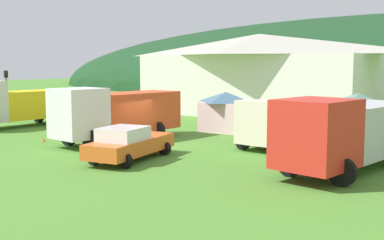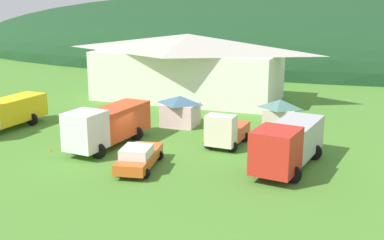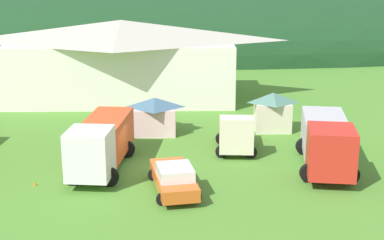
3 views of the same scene
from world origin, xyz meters
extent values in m
plane|color=#4C842D|center=(0.00, 0.00, 0.00)|extent=(200.00, 200.00, 0.00)
ellipsoid|color=#193D1E|center=(0.00, 62.64, 0.00)|extent=(145.32, 60.00, 24.67)
cube|color=white|center=(-3.12, 18.45, 2.68)|extent=(19.95, 9.52, 5.36)
pyramid|color=#B7B2A3|center=(-3.12, 18.45, 6.30)|extent=(21.55, 10.28, 1.88)
cube|color=beige|center=(9.05, 7.70, 1.08)|extent=(2.60, 2.02, 2.16)
pyramid|color=#4C7A6B|center=(9.05, 7.70, 2.54)|extent=(2.80, 2.18, 0.76)
cube|color=beige|center=(0.32, 7.23, 1.00)|extent=(2.98, 2.55, 2.00)
pyramid|color=#42667F|center=(0.32, 7.23, 2.35)|extent=(3.22, 2.76, 0.70)
cube|color=yellow|center=(-13.25, 1.99, 1.57)|extent=(2.80, 5.91, 2.04)
cylinder|color=black|center=(-12.15, 2.77, 0.55)|extent=(1.10, 0.30, 1.10)
cylinder|color=black|center=(-14.22, 2.93, 0.55)|extent=(1.10, 0.30, 1.10)
cube|color=white|center=(-2.89, -2.98, 1.91)|extent=(2.64, 2.80, 2.72)
cube|color=black|center=(-2.90, -3.11, 2.51)|extent=(1.49, 2.17, 0.87)
cube|color=#E04C23|center=(-2.45, 1.11, 1.71)|extent=(2.97, 5.89, 2.32)
cylinder|color=black|center=(-1.85, -3.09, 0.55)|extent=(1.10, 0.30, 1.10)
cylinder|color=black|center=(-3.93, -2.87, 0.55)|extent=(1.10, 0.30, 1.10)
cylinder|color=black|center=(-1.33, 1.85, 0.55)|extent=(1.10, 0.30, 1.10)
cylinder|color=black|center=(-3.40, 2.07, 0.55)|extent=(1.10, 0.30, 1.10)
cube|color=beige|center=(5.75, 1.61, 1.55)|extent=(2.25, 1.48, 2.30)
cube|color=black|center=(5.74, 1.54, 2.05)|extent=(1.24, 1.15, 0.74)
cube|color=#DB512D|center=(5.90, 3.93, 0.91)|extent=(2.38, 3.45, 1.03)
cylinder|color=black|center=(6.68, 1.55, 0.40)|extent=(0.80, 0.30, 0.80)
cylinder|color=black|center=(4.82, 1.67, 0.40)|extent=(0.80, 0.30, 0.80)
cylinder|color=black|center=(6.87, 4.36, 0.40)|extent=(0.80, 0.30, 0.80)
cylinder|color=black|center=(5.00, 4.49, 0.40)|extent=(0.80, 0.30, 0.80)
cube|color=red|center=(10.64, -2.88, 1.90)|extent=(3.00, 3.34, 2.70)
cube|color=black|center=(10.62, -3.03, 2.49)|extent=(1.73, 2.57, 0.86)
cube|color=#B2B2B7|center=(11.28, 1.23, 1.69)|extent=(3.36, 5.67, 2.28)
cylinder|color=black|center=(11.77, -3.06, 0.55)|extent=(1.10, 0.30, 1.10)
cylinder|color=black|center=(9.52, -2.71, 0.55)|extent=(1.10, 0.30, 1.10)
cylinder|color=black|center=(12.52, 1.85, 0.55)|extent=(1.10, 0.30, 1.10)
cylinder|color=black|center=(10.27, 2.19, 0.55)|extent=(1.10, 0.30, 1.10)
cube|color=#DC5D22|center=(1.76, -3.88, 0.69)|extent=(2.84, 5.54, 0.70)
cube|color=silver|center=(1.87, -4.50, 1.35)|extent=(2.15, 2.39, 0.62)
cylinder|color=black|center=(2.92, -5.50, 0.34)|extent=(0.68, 0.24, 0.68)
cylinder|color=black|center=(1.22, -5.79, 0.34)|extent=(0.68, 0.24, 0.68)
cylinder|color=black|center=(2.30, -1.96, 0.34)|extent=(0.68, 0.24, 0.68)
cylinder|color=black|center=(0.60, -2.26, 0.34)|extent=(0.68, 0.24, 0.68)
cone|color=orange|center=(-6.07, -2.92, 0.00)|extent=(0.36, 0.36, 0.57)
cone|color=orange|center=(-2.63, 3.98, 0.00)|extent=(0.36, 0.36, 0.47)
camera|label=1|loc=(17.63, -21.11, 4.65)|focal=45.74mm
camera|label=2|loc=(15.30, -30.82, 11.05)|focal=44.40mm
camera|label=3|loc=(2.14, -33.13, 12.13)|focal=53.28mm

